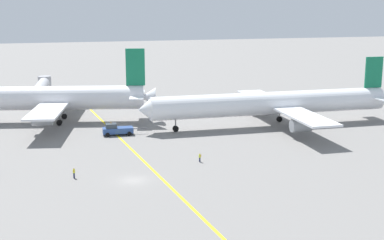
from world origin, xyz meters
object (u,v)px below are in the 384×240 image
(airliner_at_gate_left, at_px, (49,98))
(pushback_tug, at_px, (117,130))
(ground_crew_ramp_agent_by_cones, at_px, (74,173))
(jet_bridge, at_px, (42,86))
(ground_crew_wing_walker_right, at_px, (200,157))
(airliner_being_pushed, at_px, (273,104))

(airliner_at_gate_left, relative_size, pushback_tug, 5.24)
(ground_crew_ramp_agent_by_cones, relative_size, jet_bridge, 0.07)
(airliner_at_gate_left, relative_size, ground_crew_ramp_agent_by_cones, 29.07)
(pushback_tug, relative_size, ground_crew_wing_walker_right, 5.95)
(airliner_at_gate_left, distance_m, airliner_being_pushed, 51.62)
(ground_crew_ramp_agent_by_cones, bearing_deg, airliner_being_pushed, 30.45)
(ground_crew_wing_walker_right, relative_size, ground_crew_ramp_agent_by_cones, 0.93)
(airliner_being_pushed, distance_m, pushback_tug, 35.46)
(ground_crew_wing_walker_right, xyz_separation_m, jet_bridge, (-27.15, 69.30, 3.27))
(pushback_tug, relative_size, jet_bridge, 0.41)
(airliner_at_gate_left, xyz_separation_m, pushback_tug, (13.65, -16.31, -4.47))
(airliner_being_pushed, distance_m, ground_crew_ramp_agent_by_cones, 52.89)
(ground_crew_wing_walker_right, bearing_deg, ground_crew_ramp_agent_by_cones, -170.93)
(ground_crew_ramp_agent_by_cones, bearing_deg, pushback_tug, 69.27)
(airliner_at_gate_left, relative_size, jet_bridge, 2.16)
(airliner_being_pushed, distance_m, jet_bridge, 68.52)
(pushback_tug, height_order, ground_crew_ramp_agent_by_cones, pushback_tug)
(airliner_at_gate_left, height_order, ground_crew_wing_walker_right, airliner_at_gate_left)
(airliner_at_gate_left, xyz_separation_m, airliner_being_pushed, (48.89, -16.58, -0.53))
(airliner_being_pushed, relative_size, ground_crew_wing_walker_right, 37.50)
(airliner_being_pushed, bearing_deg, airliner_at_gate_left, 161.27)
(airliner_at_gate_left, height_order, airliner_being_pushed, airliner_at_gate_left)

